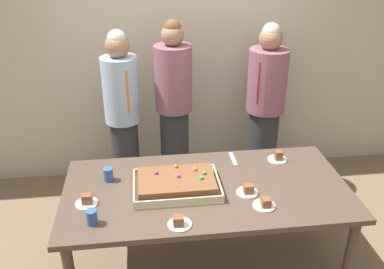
{
  "coord_description": "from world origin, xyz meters",
  "views": [
    {
      "loc": [
        -0.41,
        -2.45,
        2.4
      ],
      "look_at": [
        -0.09,
        0.15,
        1.1
      ],
      "focal_mm": 39.03,
      "sensor_mm": 36.0,
      "label": 1
    }
  ],
  "objects": [
    {
      "name": "drink_cup_middle",
      "position": [
        -0.69,
        0.18,
        0.8
      ],
      "size": [
        0.07,
        0.07,
        0.1
      ],
      "primitive_type": "cylinder",
      "color": "#2D5199",
      "rests_on": "party_table"
    },
    {
      "name": "sheet_cake",
      "position": [
        -0.21,
        0.0,
        0.8
      ],
      "size": [
        0.6,
        0.42,
        0.12
      ],
      "color": "beige",
      "rests_on": "party_table"
    },
    {
      "name": "party_table",
      "position": [
        0.0,
        0.0,
        0.67
      ],
      "size": [
        2.02,
        1.0,
        0.75
      ],
      "color": "#47382D",
      "rests_on": "ground_plane"
    },
    {
      "name": "person_serving_front",
      "position": [
        -0.14,
        1.04,
        0.9
      ],
      "size": [
        0.33,
        0.33,
        1.73
      ],
      "rotation": [
        0.0,
        0.0,
        -1.64
      ],
      "color": "#28282D",
      "rests_on": "ground_plane"
    },
    {
      "name": "plated_slice_near_right",
      "position": [
        -0.23,
        -0.4,
        0.77
      ],
      "size": [
        0.15,
        0.15,
        0.07
      ],
      "color": "white",
      "rests_on": "party_table"
    },
    {
      "name": "cake_server_utensil",
      "position": [
        0.27,
        0.37,
        0.75
      ],
      "size": [
        0.03,
        0.2,
        0.01
      ],
      "primitive_type": "cube",
      "color": "silver",
      "rests_on": "party_table"
    },
    {
      "name": "person_striped_tie_right",
      "position": [
        0.75,
        1.15,
        0.85
      ],
      "size": [
        0.37,
        0.37,
        1.66
      ],
      "rotation": [
        0.0,
        0.0,
        -2.27
      ],
      "color": "#28282D",
      "rests_on": "ground_plane"
    },
    {
      "name": "plated_slice_far_right",
      "position": [
        0.62,
        0.31,
        0.77
      ],
      "size": [
        0.15,
        0.15,
        0.08
      ],
      "color": "white",
      "rests_on": "party_table"
    },
    {
      "name": "ground_plane",
      "position": [
        0.0,
        0.0,
        0.0
      ],
      "size": [
        12.0,
        12.0,
        0.0
      ],
      "primitive_type": "plane",
      "color": "brown"
    },
    {
      "name": "plated_slice_near_left",
      "position": [
        0.35,
        -0.27,
        0.77
      ],
      "size": [
        0.15,
        0.15,
        0.07
      ],
      "color": "white",
      "rests_on": "party_table"
    },
    {
      "name": "drink_cup_nearest",
      "position": [
        -0.77,
        -0.31,
        0.8
      ],
      "size": [
        0.07,
        0.07,
        0.1
      ],
      "primitive_type": "cylinder",
      "color": "#2D5199",
      "rests_on": "party_table"
    },
    {
      "name": "person_green_shirt_behind",
      "position": [
        -0.6,
        1.03,
        0.87
      ],
      "size": [
        0.32,
        0.32,
        1.66
      ],
      "rotation": [
        0.0,
        0.0,
        -1.21
      ],
      "color": "#28282D",
      "rests_on": "ground_plane"
    },
    {
      "name": "plated_slice_center_front",
      "position": [
        0.27,
        -0.11,
        0.77
      ],
      "size": [
        0.15,
        0.15,
        0.07
      ],
      "color": "white",
      "rests_on": "party_table"
    },
    {
      "name": "interior_back_panel",
      "position": [
        0.0,
        1.6,
        1.5
      ],
      "size": [
        8.0,
        0.12,
        3.0
      ],
      "primitive_type": "cube",
      "color": "#B2A893",
      "rests_on": "ground_plane"
    },
    {
      "name": "plated_slice_far_left",
      "position": [
        -0.82,
        -0.1,
        0.77
      ],
      "size": [
        0.15,
        0.15,
        0.07
      ],
      "color": "white",
      "rests_on": "party_table"
    }
  ]
}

